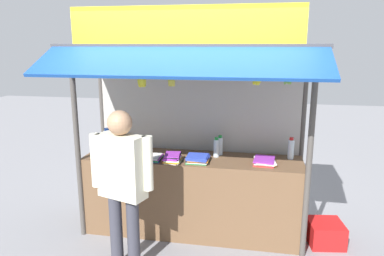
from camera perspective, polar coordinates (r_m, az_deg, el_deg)
The scene contains 17 objects.
ground_plane at distance 4.53m, azimuth 0.00°, elevation -15.82°, with size 20.00×20.00×0.00m, color gray.
stall_counter at distance 4.32m, azimuth 0.00°, elevation -10.49°, with size 2.49×0.62×0.92m, color brown.
stall_structure at distance 4.08m, azimuth 0.17°, elevation 3.76°, with size 2.69×1.43×2.54m.
water_bottle_far_right at distance 4.43m, azimuth -13.17°, elevation -2.04°, with size 0.08×0.08×0.30m.
water_bottle_right at distance 4.26m, azimuth 4.42°, elevation -2.78°, with size 0.07×0.07×0.23m.
water_bottle_back_right at distance 4.24m, azimuth 15.31°, elevation -3.18°, with size 0.07×0.07×0.25m.
water_bottle_left at distance 4.17m, azimuth 3.84°, elevation -3.12°, with size 0.07×0.07×0.23m.
magazine_stack_center at distance 4.12m, azimuth -6.34°, elevation -4.67°, with size 0.23×0.28×0.04m.
magazine_stack_front_right at distance 4.04m, azimuth 11.34°, elevation -5.12°, with size 0.25×0.33×0.05m.
magazine_stack_far_left at distance 4.01m, azimuth 0.93°, elevation -4.87°, with size 0.25×0.26×0.07m.
magazine_stack_back_left at distance 4.00m, azimuth -3.07°, elevation -4.75°, with size 0.19×0.25×0.09m.
banana_bunch_leftmost at distance 3.60m, azimuth -3.24°, elevation 7.83°, with size 0.09×0.09×0.28m.
banana_bunch_rightmost at distance 3.51m, azimuth 14.85°, elevation 7.80°, with size 0.10×0.10×0.24m.
banana_bunch_inner_left at distance 3.69m, azimuth -7.90°, elevation 7.58°, with size 0.10×0.10×0.30m.
banana_bunch_inner_right at distance 3.50m, azimuth 10.20°, elevation 7.87°, with size 0.10×0.10×0.25m.
vendor_person at distance 3.50m, azimuth -10.94°, elevation -7.58°, with size 0.61×0.33×1.60m.
plastic_crate at distance 4.47m, azimuth 20.24°, elevation -15.24°, with size 0.37×0.37×0.26m, color red.
Camera 1 is at (0.72, -3.89, 2.19)m, focal length 33.86 mm.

